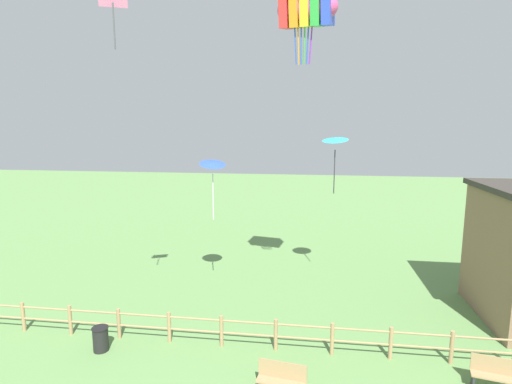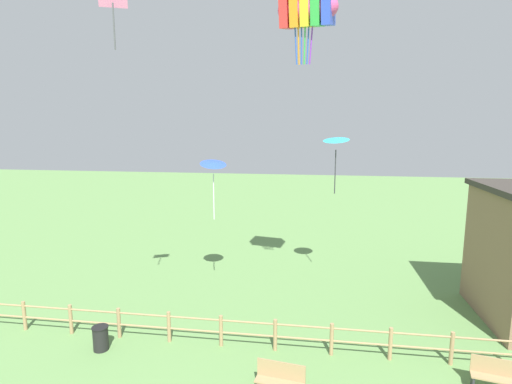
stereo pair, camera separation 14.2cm
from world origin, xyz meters
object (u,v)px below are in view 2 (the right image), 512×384
(kite_rainbow_parafoil, at_px, (308,9))
(park_bench_near_fence, at_px, (280,379))
(park_bench_by_building, at_px, (498,376))
(trash_bin, at_px, (101,338))
(kite_blue_delta, at_px, (213,165))
(kite_cyan_delta, at_px, (336,140))

(kite_rainbow_parafoil, bearing_deg, park_bench_near_fence, -94.00)
(park_bench_by_building, xyz_separation_m, trash_bin, (-13.10, 0.38, -0.09))
(park_bench_near_fence, xyz_separation_m, kite_blue_delta, (-3.80, 7.15, 5.68))
(kite_rainbow_parafoil, height_order, kite_cyan_delta, kite_rainbow_parafoil)
(park_bench_near_fence, relative_size, kite_cyan_delta, 0.55)
(park_bench_by_building, relative_size, kite_rainbow_parafoil, 0.52)
(park_bench_near_fence, distance_m, kite_blue_delta, 9.89)
(kite_cyan_delta, bearing_deg, kite_rainbow_parafoil, -120.25)
(trash_bin, bearing_deg, park_bench_by_building, -1.67)
(park_bench_by_building, relative_size, kite_blue_delta, 0.53)
(park_bench_by_building, relative_size, kite_cyan_delta, 0.55)
(park_bench_by_building, height_order, trash_bin, park_bench_by_building)
(kite_rainbow_parafoil, bearing_deg, kite_cyan_delta, 59.75)
(trash_bin, xyz_separation_m, kite_rainbow_parafoil, (7.04, 4.57, 12.12))
(kite_rainbow_parafoil, relative_size, kite_cyan_delta, 1.06)
(kite_blue_delta, bearing_deg, park_bench_by_building, -30.26)
(park_bench_near_fence, bearing_deg, kite_cyan_delta, 77.86)
(trash_bin, relative_size, kite_blue_delta, 0.31)
(park_bench_near_fence, distance_m, kite_rainbow_parafoil, 13.49)
(trash_bin, bearing_deg, kite_cyan_delta, 39.57)
(park_bench_near_fence, height_order, kite_cyan_delta, kite_cyan_delta)
(park_bench_by_building, distance_m, kite_cyan_delta, 11.03)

